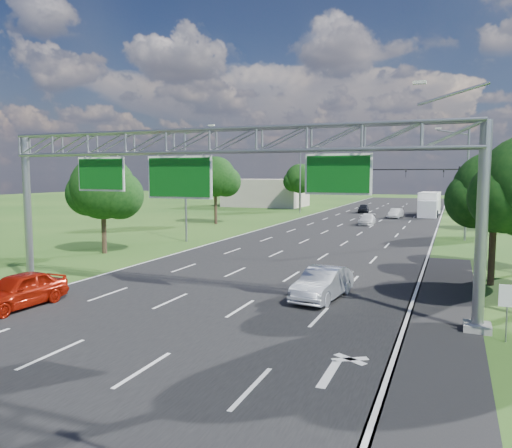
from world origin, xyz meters
The scene contains 20 objects.
ground centered at (0.00, 30.00, 0.00)m, with size 220.00×220.00×0.00m, color #204A16.
road centered at (0.00, 30.00, 0.00)m, with size 18.00×180.00×0.02m, color black.
road_flare centered at (10.20, 14.00, 0.00)m, with size 3.00×30.00×0.02m, color black.
sign_gantry centered at (0.33, 12.00, 6.89)m, with size 23.50×1.00×9.56m.
regulatory_sign centered at (12.40, 10.98, 1.51)m, with size 0.60×0.08×2.10m.
traffic_signal centered at (7.48, 65.00, 5.17)m, with size 12.21×0.24×7.00m.
streetlight_l_near centered at (-11.30, 30.00, 5.58)m, with size 2.97×0.22×10.16m.
streetlight_l_far centered at (-11.30, 65.00, 5.58)m, with size 2.97×0.22×10.16m.
streetlight_r_mid centered at (11.30, 40.00, 5.58)m, with size 2.97×0.22×10.16m.
tree_verge_la centered at (-13.92, 22.04, 4.76)m, with size 5.76×4.80×7.40m.
tree_verge_lb centered at (-15.92, 45.04, 5.41)m, with size 5.76×4.80×8.06m.
tree_verge_lc centered at (-12.92, 70.04, 4.98)m, with size 5.76×4.80×7.62m.
tree_verge_re centered at (14.08, 78.04, 5.20)m, with size 5.76×4.80×7.84m.
building_left centered at (-22.00, 78.00, 2.50)m, with size 14.00×10.00×5.00m, color #A89C8D.
red_coupe centered at (-7.59, 8.02, 0.80)m, with size 1.88×4.67×1.59m, color #9B1507.
silver_sedan centered at (4.77, 14.60, 0.76)m, with size 1.62×4.64×1.53m, color silver.
car_queue_a centered at (1.00, 50.97, 0.61)m, with size 1.71×4.21×1.22m, color silver.
car_queue_c centered at (-2.50, 69.02, 0.67)m, with size 1.57×3.91×1.33m, color black.
car_queue_d centered at (3.15, 61.46, 0.65)m, with size 1.37×3.93×1.30m, color silver.
box_truck centered at (7.16, 66.89, 1.61)m, with size 2.91×8.95×3.35m.
Camera 1 is at (10.50, -8.46, 6.03)m, focal length 35.00 mm.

